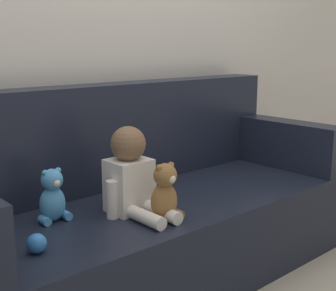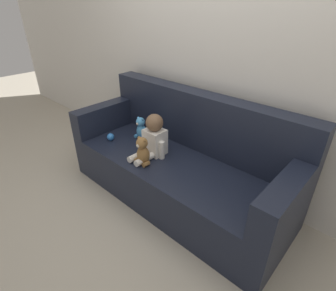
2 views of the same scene
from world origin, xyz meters
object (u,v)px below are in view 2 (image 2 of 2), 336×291
at_px(person_baby, 153,138).
at_px(plush_toy_side, 141,129).
at_px(toy_ball, 111,137).
at_px(couch, 180,164).
at_px(teddy_bear_brown, 143,151).

height_order(person_baby, plush_toy_side, person_baby).
height_order(person_baby, toy_ball, person_baby).
distance_m(couch, person_baby, 0.35).
height_order(teddy_bear_brown, plush_toy_side, teddy_bear_brown).
relative_size(couch, person_baby, 5.46).
height_order(couch, teddy_bear_brown, couch).
bearing_deg(plush_toy_side, toy_ball, -128.84).
relative_size(couch, toy_ball, 29.02).
distance_m(couch, toy_ball, 0.77).
bearing_deg(teddy_bear_brown, plush_toy_side, 139.69).
bearing_deg(person_baby, teddy_bear_brown, -75.52).
bearing_deg(couch, plush_toy_side, -179.36).
bearing_deg(person_baby, toy_ball, -168.00).
distance_m(teddy_bear_brown, toy_ball, 0.56).
xyz_separation_m(person_baby, teddy_bear_brown, (0.04, -0.17, -0.04)).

